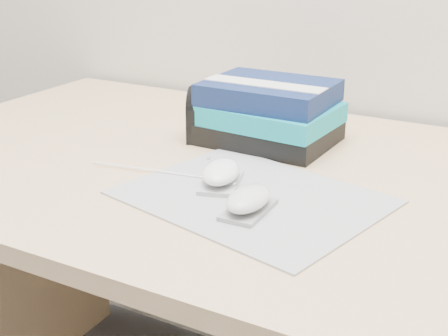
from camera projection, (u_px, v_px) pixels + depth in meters
The scene contains 7 objects.
desk at pixel (313, 286), 1.15m from camera, with size 1.60×0.80×0.73m.
mousepad at pixel (252, 197), 0.94m from camera, with size 0.37×0.28×0.00m, color gray.
mouse_rear at pixel (221, 173), 0.97m from camera, with size 0.08×0.11×0.04m.
mouse_front at pixel (249, 200), 0.88m from camera, with size 0.06×0.10×0.04m.
usb_cable at pixel (151, 170), 1.03m from camera, with size 0.00×0.00×0.22m, color white.
book_stack at pixel (270, 113), 1.17m from camera, with size 0.25×0.20×0.12m.
pouch at pixel (220, 115), 1.18m from camera, with size 0.14×0.12×0.10m.
Camera 1 is at (0.34, 0.69, 1.11)m, focal length 50.00 mm.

